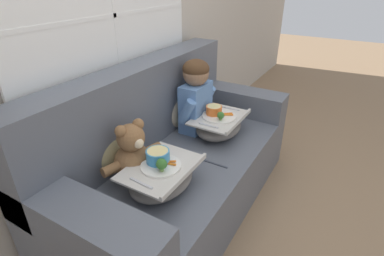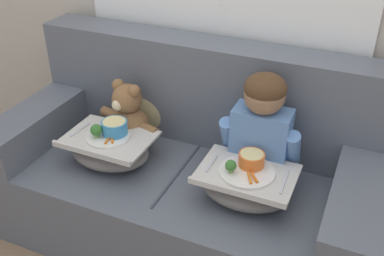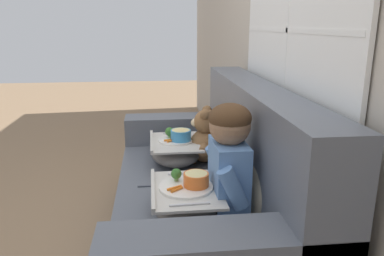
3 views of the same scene
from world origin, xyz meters
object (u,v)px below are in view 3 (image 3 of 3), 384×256
at_px(throw_pillow_behind_child, 261,179).
at_px(lap_tray_child, 186,201).
at_px(teddy_bear, 205,139).
at_px(throw_pillow_behind_teddy, 229,135).
at_px(child_figure, 229,156).
at_px(lap_tray_teddy, 176,150).
at_px(couch, 210,198).

distance_m(throw_pillow_behind_child, lap_tray_child, 0.36).
relative_size(teddy_bear, lap_tray_child, 0.91).
relative_size(throw_pillow_behind_child, throw_pillow_behind_teddy, 1.10).
height_order(child_figure, teddy_bear, child_figure).
bearing_deg(lap_tray_teddy, throw_pillow_behind_teddy, 90.12).
height_order(throw_pillow_behind_teddy, lap_tray_teddy, throw_pillow_behind_teddy).
bearing_deg(throw_pillow_behind_teddy, lap_tray_teddy, -89.88).
height_order(throw_pillow_behind_teddy, teddy_bear, teddy_bear).
height_order(teddy_bear, lap_tray_teddy, teddy_bear).
bearing_deg(teddy_bear, child_figure, 0.31).
relative_size(couch, lap_tray_teddy, 4.35).
bearing_deg(child_figure, teddy_bear, -179.69).
xyz_separation_m(couch, teddy_bear, (-0.36, 0.02, 0.24)).
relative_size(throw_pillow_behind_child, teddy_bear, 0.97).
xyz_separation_m(throw_pillow_behind_child, throw_pillow_behind_teddy, (-0.71, 0.00, 0.00)).
bearing_deg(couch, throw_pillow_behind_teddy, 153.07).
bearing_deg(throw_pillow_behind_child, child_figure, -89.99).
bearing_deg(lap_tray_child, lap_tray_teddy, -179.98).
height_order(throw_pillow_behind_child, lap_tray_teddy, throw_pillow_behind_child).
xyz_separation_m(couch, throw_pillow_behind_teddy, (-0.35, 0.18, 0.26)).
bearing_deg(teddy_bear, throw_pillow_behind_child, 12.43).
xyz_separation_m(couch, child_figure, (0.35, 0.03, 0.38)).
bearing_deg(child_figure, lap_tray_teddy, -164.83).
xyz_separation_m(throw_pillow_behind_teddy, lap_tray_child, (0.71, -0.34, -0.09)).
distance_m(lap_tray_child, lap_tray_teddy, 0.71).
height_order(throw_pillow_behind_teddy, child_figure, child_figure).
bearing_deg(couch, child_figure, 4.42).
xyz_separation_m(teddy_bear, lap_tray_teddy, (0.00, -0.19, -0.07)).
bearing_deg(throw_pillow_behind_teddy, couch, -26.93).
distance_m(throw_pillow_behind_child, child_figure, 0.19).
bearing_deg(throw_pillow_behind_teddy, lap_tray_child, -25.92).
relative_size(couch, child_figure, 3.50).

